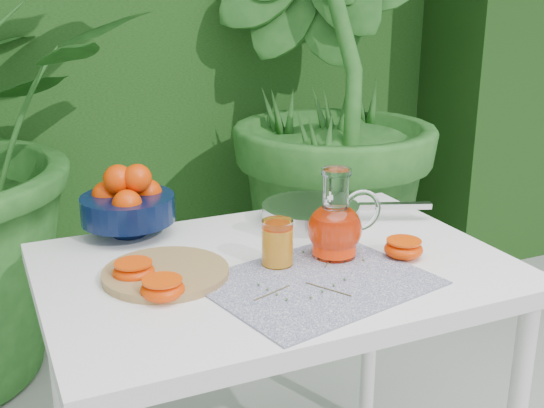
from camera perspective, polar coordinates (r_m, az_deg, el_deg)
name	(u,v)px	position (r m, az deg, el deg)	size (l,w,h in m)	color
hedge_backdrop	(85,14)	(3.35, -15.35, 15.04)	(8.00, 1.65, 2.50)	#1D4313
potted_plant_right	(318,92)	(2.75, 3.84, 9.32)	(1.84, 1.84, 1.84)	#235A1F
white_table	(276,297)	(1.53, 0.31, -7.77)	(1.00, 0.70, 0.75)	white
placemat	(318,282)	(1.40, 3.83, -6.53)	(0.44, 0.34, 0.00)	#0E114F
cutting_board	(166,273)	(1.44, -8.87, -5.74)	(0.26, 0.26, 0.02)	olive
fruit_bowl	(128,202)	(1.67, -11.98, 0.13)	(0.27, 0.27, 0.18)	black
juice_pitcher	(336,226)	(1.51, 5.36, -1.86)	(0.18, 0.13, 0.20)	white
juice_tumbler	(277,244)	(1.46, 0.45, -3.34)	(0.09, 0.09, 0.10)	white
saute_pan	(312,212)	(1.75, 3.37, -0.68)	(0.45, 0.32, 0.05)	silver
orange_halves	(239,269)	(1.42, -2.75, -5.42)	(0.67, 0.22, 0.04)	#F05302
thyme_sprigs	(313,277)	(1.41, 3.47, -6.12)	(0.30, 0.24, 0.01)	brown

